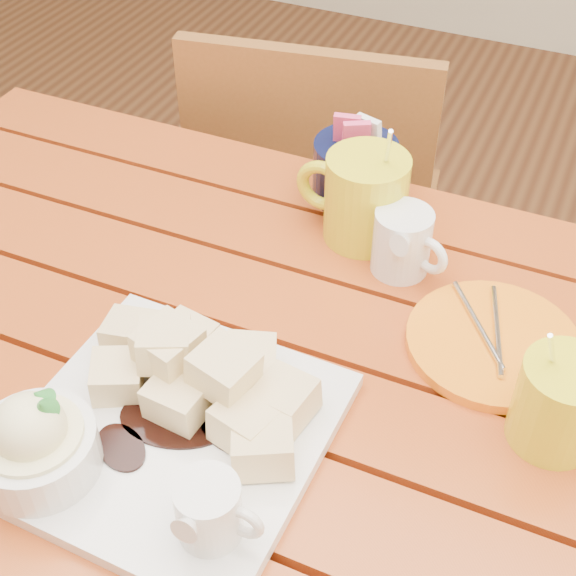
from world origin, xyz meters
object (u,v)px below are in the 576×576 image
at_px(coffee_mug_right, 563,403).
at_px(chair_far, 317,217).
at_px(table, 249,440).
at_px(coffee_mug_left, 363,196).
at_px(orange_saucer, 495,343).
at_px(dessert_plate, 146,423).

xyz_separation_m(coffee_mug_right, chair_far, (-0.47, 0.56, -0.32)).
bearing_deg(table, coffee_mug_left, 84.00).
xyz_separation_m(table, orange_saucer, (0.22, 0.14, 0.11)).
bearing_deg(table, dessert_plate, -111.20).
bearing_deg(dessert_plate, chair_far, 99.52).
relative_size(coffee_mug_left, chair_far, 0.20).
relative_size(dessert_plate, coffee_mug_left, 1.72).
relative_size(table, dessert_plate, 4.21).
distance_m(coffee_mug_left, orange_saucer, 0.24).
bearing_deg(coffee_mug_right, chair_far, 133.48).
bearing_deg(coffee_mug_left, table, -93.05).
height_order(coffee_mug_right, chair_far, coffee_mug_right).
bearing_deg(coffee_mug_right, orange_saucer, 133.87).
bearing_deg(coffee_mug_right, coffee_mug_left, 145.40).
height_order(table, dessert_plate, dessert_plate).
xyz_separation_m(table, chair_far, (-0.17, 0.61, -0.17)).
bearing_deg(dessert_plate, orange_saucer, 43.64).
bearing_deg(dessert_plate, coffee_mug_right, 25.37).
bearing_deg(dessert_plate, coffee_mug_left, 79.26).
distance_m(table, coffee_mug_left, 0.31).
bearing_deg(chair_far, table, 95.48).
distance_m(dessert_plate, orange_saucer, 0.37).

